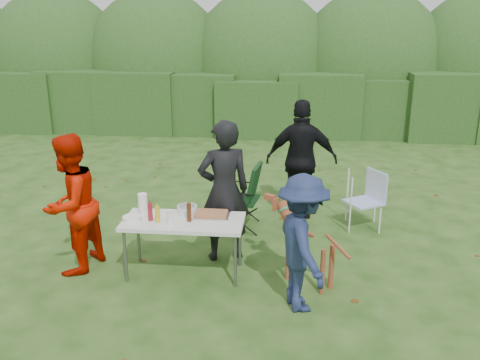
# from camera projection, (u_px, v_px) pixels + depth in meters

# --- Properties ---
(ground) EXTENTS (80.00, 80.00, 0.00)m
(ground) POSITION_uv_depth(u_px,v_px,m) (218.00, 264.00, 6.78)
(ground) COLOR #1E4211
(hedge_row) EXTENTS (22.00, 1.40, 1.70)m
(hedge_row) POSITION_uv_depth(u_px,v_px,m) (257.00, 104.00, 14.10)
(hedge_row) COLOR #23471C
(hedge_row) RESTS_ON ground
(shrub_backdrop) EXTENTS (20.00, 2.60, 3.20)m
(shrub_backdrop) POSITION_uv_depth(u_px,v_px,m) (261.00, 71.00, 15.39)
(shrub_backdrop) COLOR #3D6628
(shrub_backdrop) RESTS_ON ground
(folding_table) EXTENTS (1.50, 0.70, 0.74)m
(folding_table) POSITION_uv_depth(u_px,v_px,m) (184.00, 224.00, 6.32)
(folding_table) COLOR silver
(folding_table) RESTS_ON ground
(person_cook) EXTENTS (0.82, 0.68, 1.91)m
(person_cook) POSITION_uv_depth(u_px,v_px,m) (224.00, 191.00, 6.68)
(person_cook) COLOR black
(person_cook) RESTS_ON ground
(person_red_jacket) EXTENTS (0.88, 1.02, 1.79)m
(person_red_jacket) POSITION_uv_depth(u_px,v_px,m) (71.00, 205.00, 6.37)
(person_red_jacket) COLOR #C51500
(person_red_jacket) RESTS_ON ground
(person_black_puffy) EXTENTS (1.14, 0.48, 1.94)m
(person_black_puffy) POSITION_uv_depth(u_px,v_px,m) (302.00, 160.00, 8.11)
(person_black_puffy) COLOR black
(person_black_puffy) RESTS_ON ground
(child) EXTENTS (0.87, 1.14, 1.56)m
(child) POSITION_uv_depth(u_px,v_px,m) (302.00, 243.00, 5.55)
(child) COLOR #1C284E
(child) RESTS_ON ground
(dog) EXTENTS (1.08, 0.98, 0.99)m
(dog) POSITION_uv_depth(u_px,v_px,m) (310.00, 247.00, 6.14)
(dog) COLOR brown
(dog) RESTS_ON ground
(camping_chair) EXTENTS (0.74, 0.74, 1.04)m
(camping_chair) POSITION_uv_depth(u_px,v_px,m) (239.00, 196.00, 7.82)
(camping_chair) COLOR #113415
(camping_chair) RESTS_ON ground
(lawn_chair) EXTENTS (0.73, 0.73, 0.90)m
(lawn_chair) POSITION_uv_depth(u_px,v_px,m) (364.00, 200.00, 7.84)
(lawn_chair) COLOR #4C79DC
(lawn_chair) RESTS_ON ground
(food_tray) EXTENTS (0.45, 0.30, 0.02)m
(food_tray) POSITION_uv_depth(u_px,v_px,m) (211.00, 216.00, 6.41)
(food_tray) COLOR #B7B7BA
(food_tray) RESTS_ON folding_table
(focaccia_bread) EXTENTS (0.40, 0.26, 0.04)m
(focaccia_bread) POSITION_uv_depth(u_px,v_px,m) (211.00, 214.00, 6.40)
(focaccia_bread) COLOR #AB6941
(focaccia_bread) RESTS_ON food_tray
(mustard_bottle) EXTENTS (0.06, 0.06, 0.20)m
(mustard_bottle) POSITION_uv_depth(u_px,v_px,m) (158.00, 215.00, 6.20)
(mustard_bottle) COLOR gold
(mustard_bottle) RESTS_ON folding_table
(ketchup_bottle) EXTENTS (0.06, 0.06, 0.22)m
(ketchup_bottle) POSITION_uv_depth(u_px,v_px,m) (150.00, 212.00, 6.25)
(ketchup_bottle) COLOR maroon
(ketchup_bottle) RESTS_ON folding_table
(beer_bottle) EXTENTS (0.06, 0.06, 0.24)m
(beer_bottle) POSITION_uv_depth(u_px,v_px,m) (189.00, 212.00, 6.22)
(beer_bottle) COLOR #47230F
(beer_bottle) RESTS_ON folding_table
(paper_towel_roll) EXTENTS (0.12, 0.12, 0.26)m
(paper_towel_roll) POSITION_uv_depth(u_px,v_px,m) (143.00, 203.00, 6.49)
(paper_towel_roll) COLOR white
(paper_towel_roll) RESTS_ON folding_table
(cup_stack) EXTENTS (0.08, 0.08, 0.18)m
(cup_stack) POSITION_uv_depth(u_px,v_px,m) (170.00, 217.00, 6.15)
(cup_stack) COLOR white
(cup_stack) RESTS_ON folding_table
(pasta_bowl) EXTENTS (0.26, 0.26, 0.10)m
(pasta_bowl) POSITION_uv_depth(u_px,v_px,m) (187.00, 209.00, 6.51)
(pasta_bowl) COLOR silver
(pasta_bowl) RESTS_ON folding_table
(plate_stack) EXTENTS (0.24, 0.24, 0.05)m
(plate_stack) POSITION_uv_depth(u_px,v_px,m) (132.00, 218.00, 6.29)
(plate_stack) COLOR white
(plate_stack) RESTS_ON folding_table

